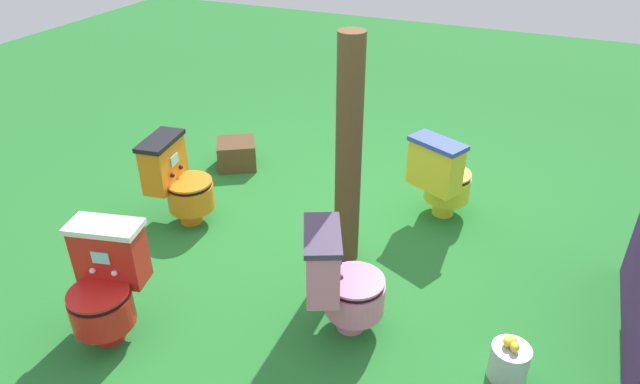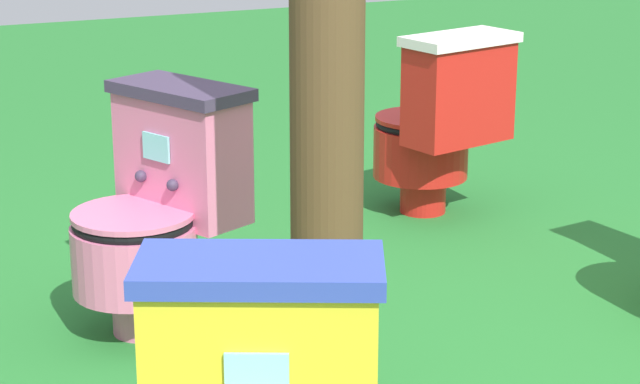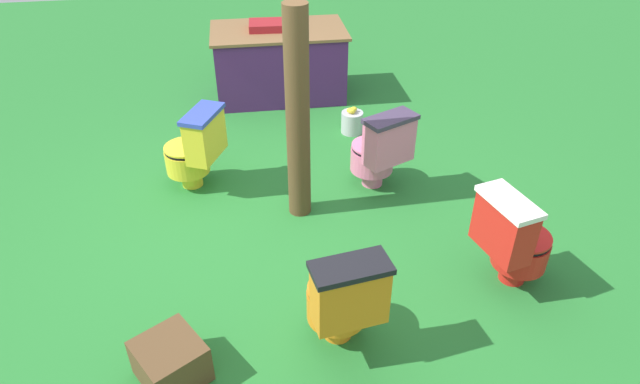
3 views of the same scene
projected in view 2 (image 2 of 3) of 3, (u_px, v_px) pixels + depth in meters
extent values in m
cylinder|color=pink|center=(143.00, 310.00, 3.51)|extent=(0.24, 0.24, 0.14)
cylinder|color=pink|center=(135.00, 258.00, 3.44)|extent=(0.49, 0.49, 0.20)
torus|color=black|center=(133.00, 222.00, 3.41)|extent=(0.47, 0.47, 0.04)
cylinder|color=#3F334C|center=(134.00, 239.00, 3.43)|extent=(0.32, 0.32, 0.01)
cube|color=pink|center=(182.00, 157.00, 3.51)|extent=(0.45, 0.34, 0.37)
cube|color=#3F334C|center=(180.00, 90.00, 3.45)|extent=(0.48, 0.38, 0.04)
cube|color=#8CE0E5|center=(156.00, 147.00, 3.42)|extent=(0.10, 0.05, 0.08)
cylinder|color=pink|center=(133.00, 214.00, 3.40)|extent=(0.48, 0.48, 0.02)
sphere|color=#3F334C|center=(173.00, 185.00, 3.41)|extent=(0.04, 0.04, 0.04)
sphere|color=#3F334C|center=(141.00, 176.00, 3.49)|extent=(0.04, 0.04, 0.04)
cube|color=yellow|center=(261.00, 376.00, 2.10)|extent=(0.35, 0.45, 0.37)
cube|color=#3347B2|center=(259.00, 269.00, 2.04)|extent=(0.38, 0.48, 0.04)
cube|color=#8CE0E5|center=(257.00, 375.00, 1.99)|extent=(0.05, 0.10, 0.08)
cylinder|color=red|center=(423.00, 194.00, 4.62)|extent=(0.22, 0.22, 0.14)
cylinder|color=red|center=(421.00, 152.00, 4.59)|extent=(0.45, 0.45, 0.20)
torus|color=black|center=(421.00, 124.00, 4.56)|extent=(0.43, 0.43, 0.04)
cylinder|color=white|center=(421.00, 137.00, 4.57)|extent=(0.29, 0.29, 0.01)
cube|color=red|center=(459.00, 94.00, 4.36)|extent=(0.28, 0.44, 0.37)
cube|color=white|center=(461.00, 39.00, 4.30)|extent=(0.31, 0.47, 0.04)
cube|color=#8CE0E5|center=(440.00, 76.00, 4.42)|extent=(0.03, 0.11, 0.08)
cylinder|color=red|center=(421.00, 118.00, 4.55)|extent=(0.43, 0.43, 0.02)
sphere|color=white|center=(425.00, 104.00, 4.41)|extent=(0.04, 0.04, 0.04)
sphere|color=white|center=(452.00, 99.00, 4.49)|extent=(0.04, 0.04, 0.04)
cylinder|color=brown|center=(327.00, 92.00, 2.81)|extent=(0.18, 0.18, 1.68)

